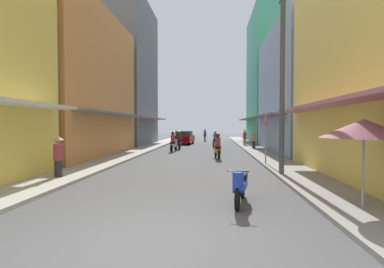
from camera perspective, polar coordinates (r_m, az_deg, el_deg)
ground_plane at (r=22.83m, az=1.32°, el=-3.46°), size 96.61×96.61×0.00m
sidewalk_left at (r=23.54m, az=-10.12°, el=-3.19°), size 1.90×51.91×0.12m
sidewalk_right at (r=23.06m, az=13.00°, el=-3.31°), size 1.90×51.91×0.12m
building_left_mid at (r=20.96m, az=-23.94°, el=9.07°), size 7.05×11.41×9.61m
building_left_far at (r=31.72m, az=-14.02°, el=11.43°), size 7.05×9.49×14.89m
building_right_mid at (r=24.03m, az=22.52°, el=8.16°), size 7.05×11.85×9.63m
building_right_far at (r=35.45m, az=16.66°, el=10.66°), size 7.05×9.65×15.24m
motorbike_orange at (r=17.89m, az=5.10°, el=-2.65°), size 0.58×1.80×1.58m
motorbike_silver at (r=22.56m, az=-3.73°, el=-1.74°), size 0.55×1.80×1.58m
motorbike_maroon at (r=24.87m, az=-2.53°, el=-1.41°), size 0.55×1.81×1.58m
motorbike_blue at (r=7.66m, az=9.63°, el=-10.12°), size 0.62×1.79×0.96m
motorbike_white at (r=37.41m, az=2.63°, el=-0.35°), size 0.55×1.81×1.58m
motorbike_green at (r=26.68m, az=4.80°, el=-1.20°), size 0.73×1.75×1.58m
parked_car at (r=31.42m, az=-1.53°, el=-0.69°), size 2.01×4.20×1.45m
pedestrian_midway at (r=11.95m, az=-25.29°, el=-3.84°), size 0.44×0.44×1.68m
pedestrian_far at (r=24.79m, az=12.30°, el=-1.21°), size 0.34×0.34×1.62m
pedestrian_foreground at (r=28.92m, az=10.53°, el=-0.50°), size 0.44×0.44×1.69m
vendor_umbrella at (r=7.90m, az=31.25°, el=0.94°), size 2.00×2.00×2.23m
utility_pole at (r=12.20m, az=17.67°, el=10.71°), size 0.20×1.20×7.83m
street_sign_no_entry at (r=14.97m, az=14.58°, el=0.33°), size 0.07×0.60×2.65m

